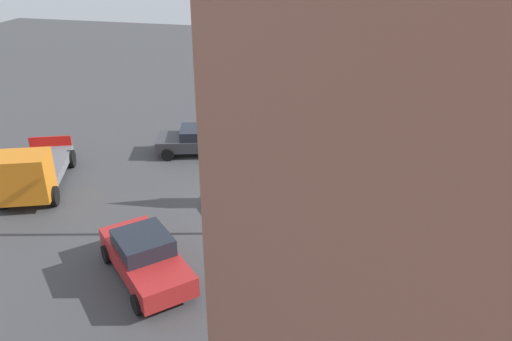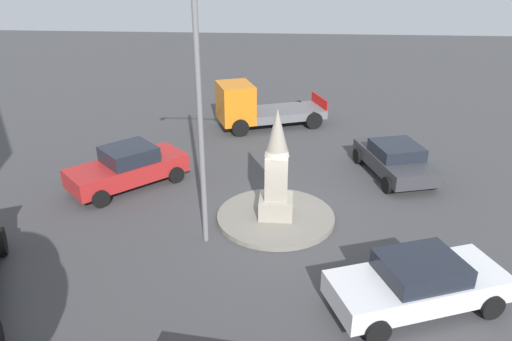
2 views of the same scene
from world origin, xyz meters
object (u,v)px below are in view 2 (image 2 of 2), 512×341
object	(u,v)px
car_white_passing	(418,282)
truck_orange_far_side	(255,107)
car_red_approaching	(128,167)
streetlamp	(199,88)
monument	(277,170)
car_dark_grey_parked_left	(395,159)

from	to	relation	value
car_white_passing	truck_orange_far_side	distance (m)	14.30
car_white_passing	car_red_approaching	xyz separation A→B (m)	(-9.36, 6.23, 0.05)
streetlamp	truck_orange_far_side	distance (m)	11.37
monument	car_white_passing	world-z (taller)	monument
car_white_passing	car_red_approaching	world-z (taller)	car_red_approaching
car_dark_grey_parked_left	monument	bearing A→B (deg)	-139.84
streetlamp	car_white_passing	world-z (taller)	streetlamp
car_red_approaching	truck_orange_far_side	xyz separation A→B (m)	(4.25, 7.12, 0.28)
streetlamp	truck_orange_far_side	bearing A→B (deg)	86.31
car_dark_grey_parked_left	car_white_passing	distance (m)	8.01
monument	streetlamp	bearing A→B (deg)	-145.33
car_red_approaching	truck_orange_far_side	distance (m)	8.29
monument	car_dark_grey_parked_left	world-z (taller)	monument
car_dark_grey_parked_left	car_white_passing	xyz separation A→B (m)	(-0.87, -7.96, 0.02)
car_dark_grey_parked_left	streetlamp	bearing A→B (deg)	-141.49
car_white_passing	truck_orange_far_side	world-z (taller)	truck_orange_far_side
car_red_approaching	truck_orange_far_side	world-z (taller)	truck_orange_far_side
car_dark_grey_parked_left	car_white_passing	size ratio (longest dim) A/B	0.92
monument	car_white_passing	bearing A→B (deg)	-48.15
streetlamp	car_dark_grey_parked_left	world-z (taller)	streetlamp
car_dark_grey_parked_left	car_red_approaching	bearing A→B (deg)	-170.43
truck_orange_far_side	streetlamp	bearing A→B (deg)	-93.69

